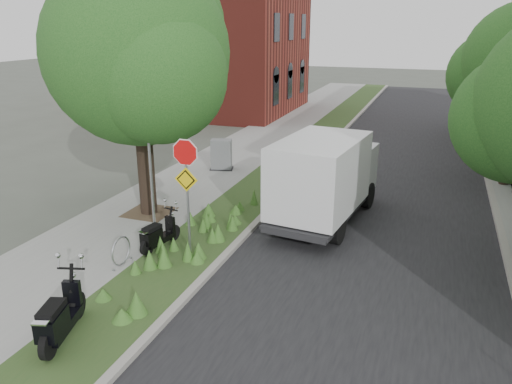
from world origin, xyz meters
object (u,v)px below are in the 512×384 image
box_truck (325,175)px  utility_cabinet (221,155)px  sign_assembly (186,173)px  scooter_far (58,323)px  scooter_near (156,237)px

box_truck → utility_cabinet: box_truck is taller
sign_assembly → scooter_far: (-0.53, -4.33, -1.77)m
scooter_near → scooter_far: (0.40, -4.22, 0.08)m
sign_assembly → scooter_far: sign_assembly is taller
sign_assembly → scooter_near: bearing=-173.1°
sign_assembly → scooter_near: size_ratio=2.10×
box_truck → sign_assembly: bearing=-126.8°
scooter_far → scooter_near: bearing=95.4°
sign_assembly → utility_cabinet: (-2.42, 7.58, -1.61)m
scooter_far → box_truck: size_ratio=0.35×
scooter_near → box_truck: size_ratio=0.29×
box_truck → utility_cabinet: size_ratio=4.29×
scooter_near → scooter_far: scooter_far is taller
utility_cabinet → scooter_far: bearing=-81.0°
scooter_far → box_truck: box_truck is taller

